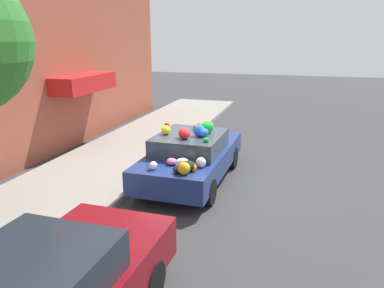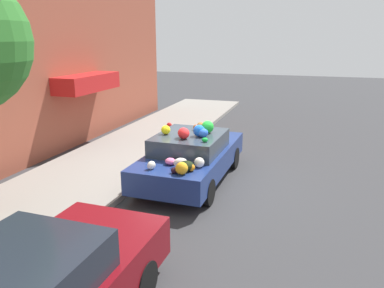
{
  "view_description": "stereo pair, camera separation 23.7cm",
  "coord_description": "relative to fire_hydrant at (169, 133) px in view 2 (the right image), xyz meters",
  "views": [
    {
      "loc": [
        -8.87,
        -2.68,
        3.64
      ],
      "look_at": [
        0.0,
        -0.03,
        1.0
      ],
      "focal_mm": 35.0,
      "sensor_mm": 36.0,
      "label": 1
    },
    {
      "loc": [
        -8.8,
        -2.91,
        3.64
      ],
      "look_at": [
        0.0,
        -0.03,
        1.0
      ],
      "focal_mm": 35.0,
      "sensor_mm": 36.0,
      "label": 2
    }
  ],
  "objects": [
    {
      "name": "ground_plane",
      "position": [
        -2.81,
        -1.71,
        -0.48
      ],
      "size": [
        60.0,
        60.0,
        0.0
      ],
      "primitive_type": "plane",
      "color": "#38383A"
    },
    {
      "name": "sidewalk_curb",
      "position": [
        -2.81,
        0.99,
        -0.42
      ],
      "size": [
        24.0,
        3.2,
        0.14
      ],
      "color": "gray",
      "rests_on": "ground"
    },
    {
      "name": "building_facade",
      "position": [
        -2.72,
        3.22,
        2.54
      ],
      "size": [
        18.0,
        1.2,
        6.12
      ],
      "color": "#9E4C38",
      "rests_on": "ground"
    },
    {
      "name": "fire_hydrant",
      "position": [
        0.0,
        0.0,
        0.0
      ],
      "size": [
        0.2,
        0.2,
        0.7
      ],
      "color": "red",
      "rests_on": "sidewalk_curb"
    },
    {
      "name": "art_car",
      "position": [
        -2.85,
        -1.75,
        0.22
      ],
      "size": [
        4.25,
        1.89,
        1.61
      ],
      "rotation": [
        0.0,
        0.0,
        -0.01
      ],
      "color": "navy",
      "rests_on": "ground"
    }
  ]
}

